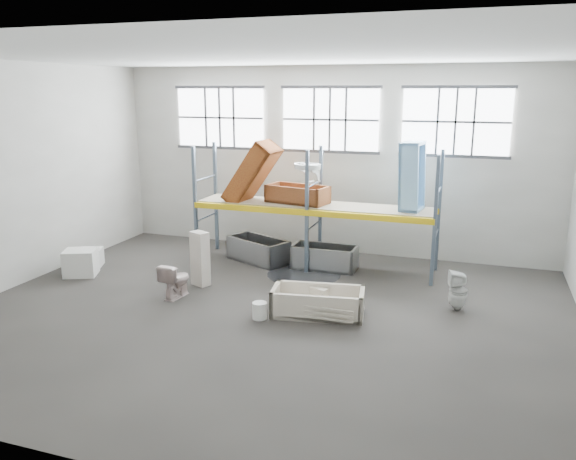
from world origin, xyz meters
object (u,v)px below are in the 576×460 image
at_px(cistern_tall, 200,259).
at_px(rust_tub_flat, 297,194).
at_px(steel_tub_left, 258,250).
at_px(bucket, 260,311).
at_px(steel_tub_right, 325,257).
at_px(bathtub_beige, 318,302).
at_px(toilet_white, 458,291).
at_px(carton_near, 81,263).
at_px(toilet_beige, 176,280).
at_px(blue_tub_upright, 412,177).

bearing_deg(cistern_tall, rust_tub_flat, 79.67).
relative_size(steel_tub_left, bucket, 4.97).
bearing_deg(steel_tub_right, cistern_tall, -138.13).
bearing_deg(bucket, steel_tub_left, 112.16).
xyz_separation_m(steel_tub_left, rust_tub_flat, (1.02, 0.15, 1.52)).
xyz_separation_m(bathtub_beige, toilet_white, (2.62, 1.17, 0.14)).
distance_m(bathtub_beige, steel_tub_right, 3.04).
bearing_deg(cistern_tall, carton_near, -150.53).
height_order(bathtub_beige, carton_near, carton_near).
bearing_deg(steel_tub_right, carton_near, -156.04).
bearing_deg(steel_tub_right, toilet_beige, -129.97).
bearing_deg(toilet_beige, bathtub_beige, -173.09).
relative_size(cistern_tall, toilet_white, 1.53).
bearing_deg(carton_near, steel_tub_left, 34.15).
xyz_separation_m(toilet_beige, bucket, (2.16, -0.53, -0.22)).
bearing_deg(blue_tub_upright, carton_near, -160.44).
relative_size(bathtub_beige, steel_tub_right, 1.14).
distance_m(toilet_beige, steel_tub_left, 3.12).
xyz_separation_m(steel_tub_right, rust_tub_flat, (-0.79, 0.20, 1.53)).
height_order(blue_tub_upright, carton_near, blue_tub_upright).
height_order(blue_tub_upright, bucket, blue_tub_upright).
relative_size(bathtub_beige, blue_tub_upright, 1.13).
distance_m(steel_tub_left, bucket, 3.86).
relative_size(cistern_tall, rust_tub_flat, 0.81).
bearing_deg(blue_tub_upright, rust_tub_flat, -179.25).
distance_m(toilet_white, blue_tub_upright, 3.10).
bearing_deg(toilet_white, toilet_beige, -91.31).
bearing_deg(steel_tub_left, blue_tub_upright, 2.81).
distance_m(steel_tub_right, blue_tub_upright, 2.93).
distance_m(toilet_beige, cistern_tall, 0.92).
xyz_separation_m(toilet_white, steel_tub_left, (-5.10, 1.83, -0.11)).
bearing_deg(rust_tub_flat, cistern_tall, -124.25).
relative_size(bathtub_beige, bucket, 5.47).
xyz_separation_m(bucket, carton_near, (-5.09, 1.11, 0.15)).
relative_size(bathtub_beige, steel_tub_left, 1.10).
bearing_deg(bathtub_beige, toilet_beige, 171.72).
bearing_deg(steel_tub_left, toilet_beige, -103.01).
height_order(toilet_white, steel_tub_left, toilet_white).
relative_size(steel_tub_left, carton_near, 2.25).
height_order(toilet_beige, cistern_tall, cistern_tall).
height_order(rust_tub_flat, carton_near, rust_tub_flat).
height_order(steel_tub_left, rust_tub_flat, rust_tub_flat).
bearing_deg(rust_tub_flat, steel_tub_right, -14.24).
height_order(steel_tub_right, carton_near, carton_near).
distance_m(steel_tub_left, carton_near, 4.40).
bearing_deg(toilet_white, bucket, -77.53).
relative_size(cistern_tall, steel_tub_right, 0.79).
distance_m(toilet_beige, rust_tub_flat, 3.90).
relative_size(rust_tub_flat, blue_tub_upright, 0.96).
relative_size(cistern_tall, steel_tub_left, 0.76).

